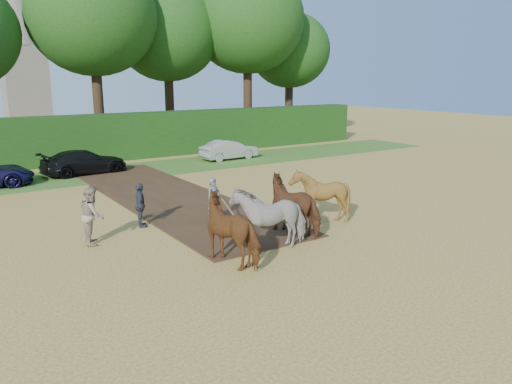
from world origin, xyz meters
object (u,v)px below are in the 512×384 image
(spectator_near, at_px, (93,215))
(spectator_far, at_px, (140,205))
(church, at_px, (17,5))
(plough_team, at_px, (281,210))

(spectator_near, distance_m, spectator_far, 2.13)
(spectator_near, relative_size, church, 0.07)
(spectator_far, bearing_deg, church, 11.11)
(church, bearing_deg, spectator_near, -97.70)
(spectator_near, relative_size, spectator_far, 1.17)
(spectator_near, distance_m, plough_team, 6.20)
(spectator_near, bearing_deg, spectator_far, -49.40)
(spectator_near, xyz_separation_m, spectator_far, (1.95, 0.85, -0.14))
(spectator_near, xyz_separation_m, church, (7.12, 52.68, 12.78))
(spectator_far, bearing_deg, spectator_near, 130.31)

